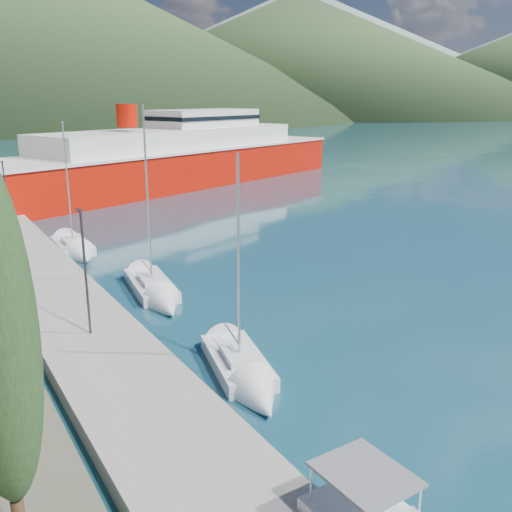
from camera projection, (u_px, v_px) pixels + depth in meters
quay at (42, 279)px, 37.00m from camera, size 5.00×88.00×0.80m
hills_far at (64, 29)px, 577.71m from camera, size 1480.00×900.00×180.00m
hills_near at (95, 35)px, 362.45m from camera, size 1010.00×520.00×115.00m
lamp_posts at (85, 268)px, 26.59m from camera, size 0.15×47.29×6.06m
sailboat_near at (249, 381)px, 23.93m from camera, size 3.84×7.62×10.50m
sailboat_mid at (159, 296)px, 34.08m from camera, size 3.42×8.75×12.26m
sailboat_far at (78, 252)px, 43.75m from camera, size 2.50×7.49×10.95m
ferry at (177, 159)px, 78.07m from camera, size 58.47×32.23×11.51m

